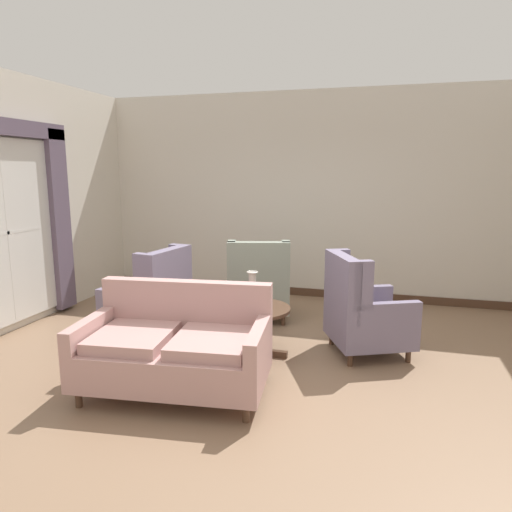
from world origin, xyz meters
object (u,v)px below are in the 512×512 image
Objects in this scene: armchair_beside_settee at (362,312)px; armchair_back_corner at (259,286)px; coffee_table at (255,318)px; settee at (176,348)px; porcelain_vase at (252,292)px; armchair_far_left at (152,301)px.

armchair_beside_settee is 1.01× the size of armchair_back_corner.
armchair_back_corner reaches higher than coffee_table.
armchair_back_corner is at bearing 34.45° from armchair_beside_settee.
settee is (-0.45, -0.98, -0.01)m from coffee_table.
armchair_back_corner is (-0.25, 1.17, -0.24)m from porcelain_vase.
settee is 1.59× the size of armchair_back_corner.
armchair_beside_settee reaches higher than settee.
armchair_beside_settee is at bearing 102.76° from armchair_far_left.
armchair_beside_settee is 1.01× the size of armchair_far_left.
coffee_table is 0.70× the size of armchair_far_left.
settee is 1.42m from armchair_far_left.
armchair_far_left is (-0.84, 1.14, 0.05)m from settee.
armchair_beside_settee is at bearing 16.74° from porcelain_vase.
coffee_table is 1.15m from armchair_beside_settee.
porcelain_vase is 1.11m from settee.
armchair_beside_settee is 1.60m from armchair_back_corner.
coffee_table is 0.44× the size of settee.
armchair_beside_settee is (1.10, 0.34, 0.05)m from coffee_table.
armchair_back_corner is 1.43m from armchair_far_left.
armchair_beside_settee is at bearing 17.28° from coffee_table.
porcelain_vase is at bearing 172.76° from coffee_table.
armchair_far_left is at bearing 30.14° from armchair_back_corner.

